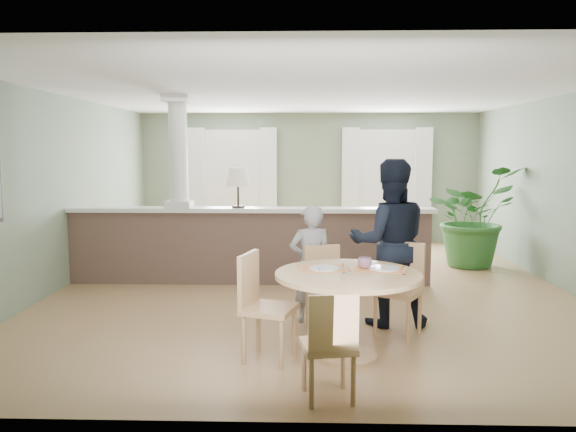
{
  "coord_description": "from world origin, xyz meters",
  "views": [
    {
      "loc": [
        -0.1,
        -7.79,
        1.92
      ],
      "look_at": [
        -0.3,
        -1.0,
        1.13
      ],
      "focal_mm": 35.0,
      "sensor_mm": 36.0,
      "label": 1
    }
  ],
  "objects_px": {
    "sofa": "(289,241)",
    "chair_near": "(330,342)",
    "man_person": "(389,243)",
    "houseplant": "(472,216)",
    "chair_far_boy": "(324,284)",
    "dining_table": "(348,290)",
    "chair_side": "(261,301)",
    "chair_far_man": "(401,284)",
    "child_person": "(311,264)"
  },
  "relations": [
    {
      "from": "sofa",
      "to": "chair_near",
      "type": "bearing_deg",
      "value": -76.37
    },
    {
      "from": "chair_near",
      "to": "man_person",
      "type": "xyz_separation_m",
      "value": [
        0.74,
        1.99,
        0.43
      ]
    },
    {
      "from": "houseplant",
      "to": "chair_far_boy",
      "type": "relative_size",
      "value": 1.85
    },
    {
      "from": "houseplant",
      "to": "dining_table",
      "type": "distance_m",
      "value": 4.94
    },
    {
      "from": "chair_far_boy",
      "to": "chair_side",
      "type": "distance_m",
      "value": 1.08
    },
    {
      "from": "dining_table",
      "to": "man_person",
      "type": "distance_m",
      "value": 1.21
    },
    {
      "from": "sofa",
      "to": "chair_far_boy",
      "type": "relative_size",
      "value": 3.2
    },
    {
      "from": "chair_far_man",
      "to": "chair_near",
      "type": "bearing_deg",
      "value": -86.19
    },
    {
      "from": "chair_side",
      "to": "child_person",
      "type": "relative_size",
      "value": 0.75
    },
    {
      "from": "chair_far_man",
      "to": "chair_near",
      "type": "xyz_separation_m",
      "value": [
        -0.82,
        -1.67,
        -0.05
      ]
    },
    {
      "from": "sofa",
      "to": "dining_table",
      "type": "height_order",
      "value": "dining_table"
    },
    {
      "from": "dining_table",
      "to": "chair_far_man",
      "type": "height_order",
      "value": "chair_far_man"
    },
    {
      "from": "chair_far_boy",
      "to": "child_person",
      "type": "xyz_separation_m",
      "value": [
        -0.14,
        0.28,
        0.16
      ]
    },
    {
      "from": "dining_table",
      "to": "child_person",
      "type": "bearing_deg",
      "value": 106.37
    },
    {
      "from": "houseplant",
      "to": "chair_near",
      "type": "xyz_separation_m",
      "value": [
        -2.6,
        -5.25,
        -0.35
      ]
    },
    {
      "from": "chair_near",
      "to": "man_person",
      "type": "relative_size",
      "value": 0.48
    },
    {
      "from": "dining_table",
      "to": "chair_side",
      "type": "distance_m",
      "value": 0.81
    },
    {
      "from": "dining_table",
      "to": "chair_far_man",
      "type": "distance_m",
      "value": 0.96
    },
    {
      "from": "chair_far_man",
      "to": "chair_near",
      "type": "height_order",
      "value": "chair_far_man"
    },
    {
      "from": "dining_table",
      "to": "chair_far_boy",
      "type": "relative_size",
      "value": 1.49
    },
    {
      "from": "dining_table",
      "to": "houseplant",
      "type": "bearing_deg",
      "value": 60.97
    },
    {
      "from": "chair_near",
      "to": "dining_table",
      "type": "bearing_deg",
      "value": -112.2
    },
    {
      "from": "houseplant",
      "to": "child_person",
      "type": "xyz_separation_m",
      "value": [
        -2.73,
        -3.17,
        -0.17
      ]
    },
    {
      "from": "man_person",
      "to": "sofa",
      "type": "bearing_deg",
      "value": -71.35
    },
    {
      "from": "child_person",
      "to": "man_person",
      "type": "xyz_separation_m",
      "value": [
        0.86,
        -0.09,
        0.26
      ]
    },
    {
      "from": "dining_table",
      "to": "chair_far_boy",
      "type": "height_order",
      "value": "dining_table"
    },
    {
      "from": "sofa",
      "to": "man_person",
      "type": "xyz_separation_m",
      "value": [
        1.19,
        -3.18,
        0.49
      ]
    },
    {
      "from": "sofa",
      "to": "child_person",
      "type": "distance_m",
      "value": 3.12
    },
    {
      "from": "dining_table",
      "to": "chair_near",
      "type": "relative_size",
      "value": 1.53
    },
    {
      "from": "sofa",
      "to": "child_person",
      "type": "bearing_deg",
      "value": -75.37
    },
    {
      "from": "chair_far_boy",
      "to": "child_person",
      "type": "relative_size",
      "value": 0.68
    },
    {
      "from": "child_person",
      "to": "man_person",
      "type": "height_order",
      "value": "man_person"
    },
    {
      "from": "dining_table",
      "to": "chair_side",
      "type": "xyz_separation_m",
      "value": [
        -0.8,
        -0.04,
        -0.1
      ]
    },
    {
      "from": "houseplant",
      "to": "chair_far_boy",
      "type": "distance_m",
      "value": 4.33
    },
    {
      "from": "chair_far_boy",
      "to": "man_person",
      "type": "distance_m",
      "value": 0.86
    },
    {
      "from": "chair_far_boy",
      "to": "child_person",
      "type": "height_order",
      "value": "child_person"
    },
    {
      "from": "child_person",
      "to": "houseplant",
      "type": "bearing_deg",
      "value": -142.14
    },
    {
      "from": "chair_far_boy",
      "to": "man_person",
      "type": "height_order",
      "value": "man_person"
    },
    {
      "from": "houseplant",
      "to": "chair_side",
      "type": "height_order",
      "value": "houseplant"
    },
    {
      "from": "chair_far_boy",
      "to": "chair_far_man",
      "type": "distance_m",
      "value": 0.81
    },
    {
      "from": "chair_far_boy",
      "to": "chair_side",
      "type": "xyz_separation_m",
      "value": [
        -0.61,
        -0.9,
        0.05
      ]
    },
    {
      "from": "sofa",
      "to": "dining_table",
      "type": "distance_m",
      "value": 4.29
    },
    {
      "from": "dining_table",
      "to": "chair_far_man",
      "type": "relative_size",
      "value": 1.39
    },
    {
      "from": "dining_table",
      "to": "chair_far_man",
      "type": "bearing_deg",
      "value": 50.09
    },
    {
      "from": "chair_far_boy",
      "to": "chair_side",
      "type": "height_order",
      "value": "chair_side"
    },
    {
      "from": "chair_far_man",
      "to": "chair_side",
      "type": "bearing_deg",
      "value": -121.38
    },
    {
      "from": "sofa",
      "to": "chair_near",
      "type": "distance_m",
      "value": 5.2
    },
    {
      "from": "sofa",
      "to": "chair_far_boy",
      "type": "distance_m",
      "value": 3.41
    },
    {
      "from": "sofa",
      "to": "chair_side",
      "type": "distance_m",
      "value": 4.28
    },
    {
      "from": "sofa",
      "to": "houseplant",
      "type": "bearing_deg",
      "value": 10.13
    }
  ]
}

